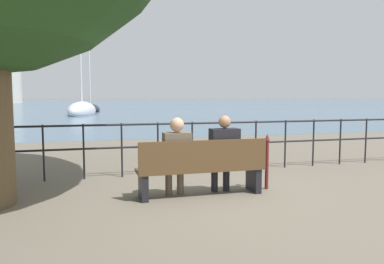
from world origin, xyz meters
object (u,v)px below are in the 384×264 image
seated_person_right (224,151)px  harbor_lighthouse (9,58)px  park_bench (202,168)px  sailboat_3 (82,111)px  closed_umbrella (267,158)px  seated_person_left (177,153)px  sailboat_0 (90,108)px

seated_person_right → harbor_lighthouse: 97.47m
seated_person_right → harbor_lighthouse: size_ratio=0.05×
park_bench → sailboat_3: bearing=94.0°
park_bench → harbor_lighthouse: (-19.11, 95.02, 10.59)m
park_bench → closed_umbrella: size_ratio=2.15×
seated_person_left → sailboat_3: size_ratio=0.15×
park_bench → sailboat_0: (-1.11, 37.46, -0.17)m
closed_umbrella → sailboat_0: (-2.30, 37.32, -0.26)m
closed_umbrella → sailboat_3: 27.80m
seated_person_left → harbor_lighthouse: 97.32m
harbor_lighthouse → sailboat_3: bearing=-75.7°
seated_person_left → sailboat_3: sailboat_3 is taller
park_bench → seated_person_right: size_ratio=1.60×
sailboat_0 → sailboat_3: bearing=-100.7°
closed_umbrella → sailboat_0: sailboat_0 is taller
closed_umbrella → harbor_lighthouse: 97.59m
closed_umbrella → harbor_lighthouse: harbor_lighthouse is taller
closed_umbrella → sailboat_3: size_ratio=0.11×
park_bench → sailboat_0: size_ratio=0.22×
seated_person_left → seated_person_right: (0.78, -0.00, 0.01)m
closed_umbrella → sailboat_0: size_ratio=0.10×
sailboat_0 → park_bench: bearing=-94.1°
park_bench → seated_person_right: (0.39, 0.08, 0.25)m
park_bench → seated_person_left: 0.47m
sailboat_3 → harbor_lighthouse: bearing=120.7°
sailboat_3 → harbor_lighthouse: 70.22m
seated_person_left → harbor_lighthouse: size_ratio=0.05×
sailboat_3 → harbor_lighthouse: size_ratio=0.35×
sailboat_0 → harbor_lighthouse: (-18.00, 57.56, 10.76)m
park_bench → harbor_lighthouse: harbor_lighthouse is taller
closed_umbrella → seated_person_right: bearing=-175.4°
park_bench → seated_person_right: seated_person_right is taller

